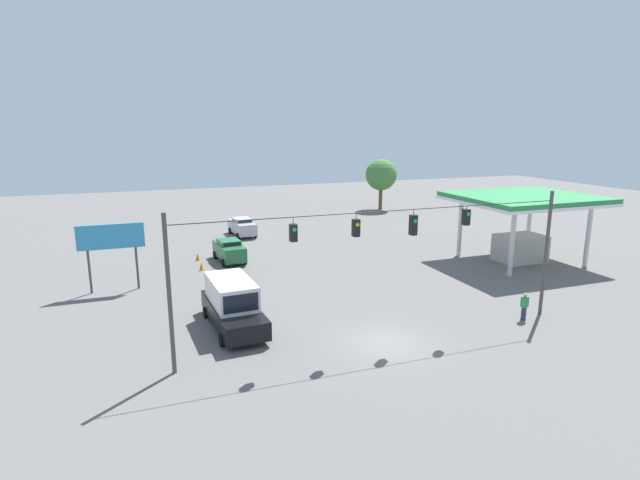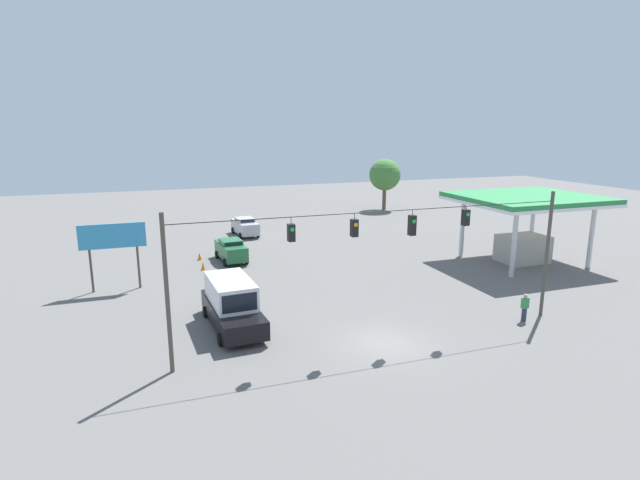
# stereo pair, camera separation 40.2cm
# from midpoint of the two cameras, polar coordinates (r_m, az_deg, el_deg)

# --- Properties ---
(ground_plane) EXTENTS (140.00, 140.00, 0.00)m
(ground_plane) POSITION_cam_midpoint_polar(r_m,az_deg,el_deg) (26.54, 7.82, -11.61)
(ground_plane) COLOR #605E5B
(overhead_signal_span) EXTENTS (21.24, 0.38, 7.39)m
(overhead_signal_span) POSITION_cam_midpoint_polar(r_m,az_deg,el_deg) (25.37, 7.77, -1.35)
(overhead_signal_span) COLOR #4C473D
(overhead_signal_span) RESTS_ON ground_plane
(sedan_green_withflow_far) EXTENTS (2.28, 4.43, 1.84)m
(sedan_green_withflow_far) POSITION_cam_midpoint_polar(r_m,az_deg,el_deg) (41.84, -9.86, -1.11)
(sedan_green_withflow_far) COLOR #236038
(sedan_green_withflow_far) RESTS_ON ground_plane
(sedan_silver_withflow_deep) EXTENTS (2.32, 4.59, 1.83)m
(sedan_silver_withflow_deep) POSITION_cam_midpoint_polar(r_m,az_deg,el_deg) (51.51, -8.35, 1.57)
(sedan_silver_withflow_deep) COLOR #A8AAB2
(sedan_silver_withflow_deep) RESTS_ON ground_plane
(box_truck_black_parked_shoulder) EXTENTS (2.82, 6.65, 2.70)m
(box_truck_black_parked_shoulder) POSITION_cam_midpoint_polar(r_m,az_deg,el_deg) (28.28, -9.64, -7.16)
(box_truck_black_parked_shoulder) COLOR black
(box_truck_black_parked_shoulder) RESTS_ON ground_plane
(traffic_cone_nearest) EXTENTS (0.35, 0.35, 0.62)m
(traffic_cone_nearest) POSITION_cam_midpoint_polar(r_m,az_deg,el_deg) (28.03, -9.94, -9.62)
(traffic_cone_nearest) COLOR orange
(traffic_cone_nearest) RESTS_ON ground_plane
(traffic_cone_second) EXTENTS (0.35, 0.35, 0.62)m
(traffic_cone_second) POSITION_cam_midpoint_polar(r_m,az_deg,el_deg) (31.20, -11.06, -7.29)
(traffic_cone_second) COLOR orange
(traffic_cone_second) RESTS_ON ground_plane
(traffic_cone_third) EXTENTS (0.35, 0.35, 0.62)m
(traffic_cone_third) POSITION_cam_midpoint_polar(r_m,az_deg,el_deg) (34.02, -11.65, -5.61)
(traffic_cone_third) COLOR orange
(traffic_cone_third) RESTS_ON ground_plane
(traffic_cone_fourth) EXTENTS (0.35, 0.35, 0.62)m
(traffic_cone_fourth) POSITION_cam_midpoint_polar(r_m,az_deg,el_deg) (37.08, -12.24, -4.08)
(traffic_cone_fourth) COLOR orange
(traffic_cone_fourth) RESTS_ON ground_plane
(traffic_cone_fifth) EXTENTS (0.35, 0.35, 0.62)m
(traffic_cone_fifth) POSITION_cam_midpoint_polar(r_m,az_deg,el_deg) (39.91, -12.94, -2.90)
(traffic_cone_fifth) COLOR orange
(traffic_cone_fifth) RESTS_ON ground_plane
(traffic_cone_farthest) EXTENTS (0.35, 0.35, 0.62)m
(traffic_cone_farthest) POSITION_cam_midpoint_polar(r_m,az_deg,el_deg) (42.90, -13.34, -1.82)
(traffic_cone_farthest) COLOR orange
(traffic_cone_farthest) RESTS_ON ground_plane
(gas_station) EXTENTS (10.70, 9.19, 5.53)m
(gas_station) POSITION_cam_midpoint_polar(r_m,az_deg,el_deg) (43.80, 22.71, 2.80)
(gas_station) COLOR #288442
(gas_station) RESTS_ON ground_plane
(roadside_billboard) EXTENTS (4.26, 0.16, 4.61)m
(roadside_billboard) POSITION_cam_midpoint_polar(r_m,az_deg,el_deg) (36.09, -22.31, -0.11)
(roadside_billboard) COLOR #4C473D
(roadside_billboard) RESTS_ON ground_plane
(pedestrian) EXTENTS (0.40, 0.28, 1.63)m
(pedestrian) POSITION_cam_midpoint_polar(r_m,az_deg,el_deg) (31.19, 22.69, -7.12)
(pedestrian) COLOR #2D334C
(pedestrian) RESTS_ON ground_plane
(tree_horizon_left) EXTENTS (4.15, 4.15, 6.72)m
(tree_horizon_left) POSITION_cam_midpoint_polar(r_m,az_deg,el_deg) (67.25, 7.59, 7.37)
(tree_horizon_left) COLOR brown
(tree_horizon_left) RESTS_ON ground_plane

